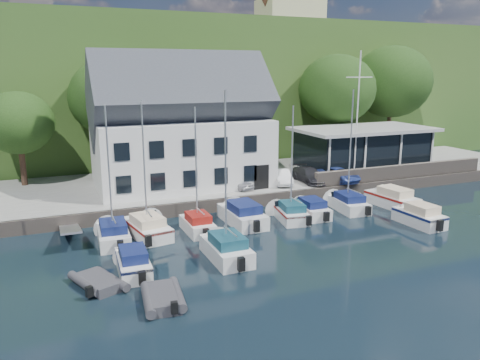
{
  "coord_description": "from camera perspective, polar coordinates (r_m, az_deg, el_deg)",
  "views": [
    {
      "loc": [
        -17.27,
        -21.09,
        10.4
      ],
      "look_at": [
        -4.83,
        9.0,
        2.81
      ],
      "focal_mm": 35.0,
      "sensor_mm": 36.0,
      "label": 1
    }
  ],
  "objects": [
    {
      "name": "tree_2",
      "position": [
        44.67,
        -4.81,
        8.08
      ],
      "size": [
        8.06,
        8.06,
        11.01
      ],
      "primitive_type": null,
      "color": "black",
      "rests_on": "quay"
    },
    {
      "name": "boat_r1_1",
      "position": [
        29.85,
        -11.58,
        1.29
      ],
      "size": [
        3.12,
        6.46,
        8.83
      ],
      "primitive_type": null,
      "rotation": [
        0.0,
        0.0,
        0.17
      ],
      "color": "silver",
      "rests_on": "ground"
    },
    {
      "name": "tree_0",
      "position": [
        42.94,
        -25.24,
        4.55
      ],
      "size": [
        5.75,
        5.75,
        7.85
      ],
      "primitive_type": null,
      "color": "black",
      "rests_on": "quay"
    },
    {
      "name": "quay",
      "position": [
        43.42,
        1.6,
        -0.06
      ],
      "size": [
        60.0,
        13.0,
        1.0
      ],
      "primitive_type": "cube",
      "color": "gray",
      "rests_on": "ground"
    },
    {
      "name": "boat_r2_4",
      "position": [
        34.67,
        21.03,
        -3.91
      ],
      "size": [
        2.15,
        5.26,
        1.53
      ],
      "primitive_type": null,
      "rotation": [
        0.0,
        0.0,
        0.05
      ],
      "color": "silver",
      "rests_on": "ground"
    },
    {
      "name": "car_blue",
      "position": [
        41.69,
        11.91,
        0.71
      ],
      "size": [
        2.21,
        3.96,
        1.28
      ],
      "primitive_type": "imported",
      "rotation": [
        0.0,
        0.0,
        0.21
      ],
      "color": "#2F4490",
      "rests_on": "quay"
    },
    {
      "name": "tree_1",
      "position": [
        44.2,
        -15.14,
        7.32
      ],
      "size": [
        7.72,
        7.72,
        10.55
      ],
      "primitive_type": null,
      "color": "black",
      "rests_on": "quay"
    },
    {
      "name": "club_pavilion",
      "position": [
        47.21,
        14.7,
        3.74
      ],
      "size": [
        13.2,
        7.2,
        4.1
      ],
      "primitive_type": null,
      "color": "black",
      "rests_on": "quay"
    },
    {
      "name": "ground",
      "position": [
        29.17,
        15.88,
        -8.29
      ],
      "size": [
        180.0,
        180.0,
        0.0
      ],
      "primitive_type": "plane",
      "color": "black",
      "rests_on": "ground"
    },
    {
      "name": "harbor_building",
      "position": [
        39.29,
        -7.16,
        5.64
      ],
      "size": [
        14.4,
        8.2,
        8.7
      ],
      "primitive_type": null,
      "color": "silver",
      "rests_on": "quay"
    },
    {
      "name": "quay_face",
      "position": [
        37.76,
        5.62,
        -2.14
      ],
      "size": [
        60.0,
        0.3,
        1.0
      ],
      "primitive_type": "cube",
      "color": "#685C53",
      "rests_on": "ground"
    },
    {
      "name": "boat_r1_6",
      "position": [
        36.05,
        13.25,
        2.78
      ],
      "size": [
        2.57,
        6.06,
        8.29
      ],
      "primitive_type": null,
      "rotation": [
        0.0,
        0.0,
        -0.1
      ],
      "color": "silver",
      "rests_on": "ground"
    },
    {
      "name": "boat_r1_2",
      "position": [
        30.18,
        -5.36,
        1.01
      ],
      "size": [
        1.77,
        4.89,
        8.19
      ],
      "primitive_type": null,
      "rotation": [
        0.0,
        0.0,
        0.01
      ],
      "color": "silver",
      "rests_on": "ground"
    },
    {
      "name": "boat_r1_7",
      "position": [
        38.6,
        18.06,
        -1.95
      ],
      "size": [
        2.68,
        6.52,
        1.58
      ],
      "primitive_type": null,
      "rotation": [
        0.0,
        0.0,
        0.11
      ],
      "color": "silver",
      "rests_on": "ground"
    },
    {
      "name": "field_patch",
      "position": [
        94.7,
        -7.25,
        16.5
      ],
      "size": [
        50.0,
        30.0,
        0.3
      ],
      "primitive_type": "cube",
      "color": "#565E2F",
      "rests_on": "hillside"
    },
    {
      "name": "dinghy_0",
      "position": [
        24.56,
        -16.89,
        -11.63
      ],
      "size": [
        2.82,
        3.48,
        0.7
      ],
      "primitive_type": null,
      "rotation": [
        0.0,
        0.0,
        0.39
      ],
      "color": "#37363B",
      "rests_on": "ground"
    },
    {
      "name": "flagpole",
      "position": [
        42.46,
        14.1,
        7.55
      ],
      "size": [
        2.67,
        0.2,
        11.12
      ],
      "primitive_type": null,
      "color": "silver",
      "rests_on": "quay"
    },
    {
      "name": "boat_r1_5",
      "position": [
        34.76,
        8.62,
        -3.28
      ],
      "size": [
        2.06,
        5.23,
        1.35
      ],
      "primitive_type": null,
      "rotation": [
        0.0,
        0.0,
        -0.05
      ],
      "color": "silver",
      "rests_on": "ground"
    },
    {
      "name": "boat_r1_0",
      "position": [
        29.23,
        -15.65,
        0.63
      ],
      "size": [
        2.26,
        5.98,
        8.64
      ],
      "primitive_type": null,
      "rotation": [
        0.0,
        0.0,
        -0.05
      ],
      "color": "silver",
      "rests_on": "ground"
    },
    {
      "name": "car_dgrey",
      "position": [
        41.01,
        8.44,
        0.62
      ],
      "size": [
        1.96,
        4.38,
        1.25
      ],
      "primitive_type": "imported",
      "rotation": [
        0.0,
        0.0,
        -0.05
      ],
      "color": "#2A2A2F",
      "rests_on": "quay"
    },
    {
      "name": "seawall",
      "position": [
        44.6,
        19.16,
        1.01
      ],
      "size": [
        18.0,
        0.5,
        1.2
      ],
      "primitive_type": "cube",
      "color": "#685C53",
      "rests_on": "quay"
    },
    {
      "name": "boat_r2_1",
      "position": [
        25.52,
        -1.76,
        0.09
      ],
      "size": [
        2.12,
        5.92,
        9.29
      ],
      "primitive_type": null,
      "rotation": [
        0.0,
        0.0,
        0.01
      ],
      "color": "silver",
      "rests_on": "ground"
    },
    {
      "name": "farmhouse",
      "position": [
        83.53,
        6.1,
        19.72
      ],
      "size": [
        10.4,
        7.0,
        8.2
      ],
      "primitive_type": null,
      "color": "beige",
      "rests_on": "hillside"
    },
    {
      "name": "car_silver",
      "position": [
        38.34,
        -0.27,
        -0.23
      ],
      "size": [
        2.02,
        3.41,
        1.09
      ],
      "primitive_type": "imported",
      "rotation": [
        0.0,
        0.0,
        0.25
      ],
      "color": "silver",
      "rests_on": "quay"
    },
    {
      "name": "dinghy_1",
      "position": [
        22.34,
        -9.4,
        -13.74
      ],
      "size": [
        2.23,
        3.35,
        0.74
      ],
      "primitive_type": null,
      "rotation": [
        0.0,
        0.0,
        -0.11
      ],
      "color": "#37363B",
      "rests_on": "ground"
    },
    {
      "name": "tree_5",
      "position": [
        57.23,
        17.88,
        9.23
      ],
      "size": [
        8.98,
        8.98,
        12.28
      ],
      "primitive_type": null,
      "color": "black",
      "rests_on": "quay"
    },
    {
      "name": "boat_r2_0",
      "position": [
        25.53,
        -12.92,
        -9.51
      ],
      "size": [
        1.94,
        5.26,
        1.43
      ],
      "primitive_type": null,
      "rotation": [
        0.0,
        0.0,
        -0.05
      ],
      "color": "silver",
      "rests_on": "ground"
    },
    {
      "name": "boat_r1_3",
      "position": [
        32.68,
        0.26,
        -3.98
      ],
      "size": [
        2.38,
        6.72,
        1.57
      ],
      "primitive_type": null,
      "rotation": [
        0.0,
        0.0,
        0.02
      ],
      "color": "silver",
      "rests_on": "ground"
    },
    {
      "name": "tree_4",
      "position": [
        51.74,
        11.63,
        8.64
      ],
      "size": [
        8.19,
        8.19,
        11.19
      ],
      "primitive_type": null,
      "color": "black",
      "rests_on": "quay"
    },
    {
      "name": "hillside",
      "position": [
        84.9,
        -10.93,
        11.27
      ],
      "size": [
        160.0,
        75.0,
        16.0
      ],
      "primitive_type": "cube",
      "color": "#2E531F",
      "rests_on": "ground"
    },
    {
      "name": "car_white",
      "position": [
        40.05,
        5.08,
        0.41
      ],
      "size": [
        2.28,
        3.97,
        1.24
      ],
      "primitive_type": "imported",
      "rotation": [
        0.0,
        0.0,
        -0.28
      ],
      "color": "silver",
      "rests_on": "quay"
    },
    {
      "name": "gangway",
      "position": [
        31.84,
        -19.95,
        -6.76
      ],
      "size": [
        1.2,
        6.0,
        1.4
      ],
      "primitive_type": null,
      "color": "#BCBCC1",
      "rests_on": "ground"
    },
    {
      "name": "boat_r1_4",
      "position": [
        32.77,
        6.33,
        2.01
      ],
      "size": [
        2.75,
        5.43,
        8.25
      ],
      "primitive_type": null,
      "rotation": [
        0.0,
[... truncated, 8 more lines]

